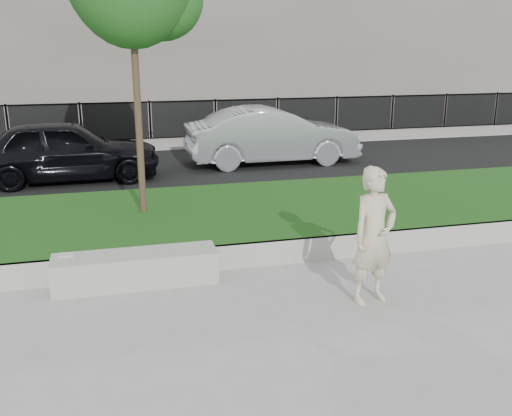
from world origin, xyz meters
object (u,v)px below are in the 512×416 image
object	(u,v)px
book	(67,255)
car_dark	(65,150)
stone_bench	(136,269)
man	(374,236)
car_silver	(272,136)

from	to	relation	value
book	car_dark	bearing A→B (deg)	99.26
stone_bench	man	world-z (taller)	man
book	car_silver	bearing A→B (deg)	61.31
stone_bench	car_silver	bearing A→B (deg)	61.08
book	stone_bench	bearing A→B (deg)	-2.92
stone_bench	car_silver	world-z (taller)	car_silver
book	car_silver	world-z (taller)	car_silver
stone_bench	man	bearing A→B (deg)	-23.90
book	car_silver	distance (m)	9.28
man	book	bearing A→B (deg)	145.60
stone_bench	book	size ratio (longest dim) A/B	10.96
stone_bench	man	xyz separation A→B (m)	(3.11, -1.38, 0.70)
man	car_silver	bearing A→B (deg)	68.73
man	car_dark	world-z (taller)	man
book	car_dark	distance (m)	6.84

